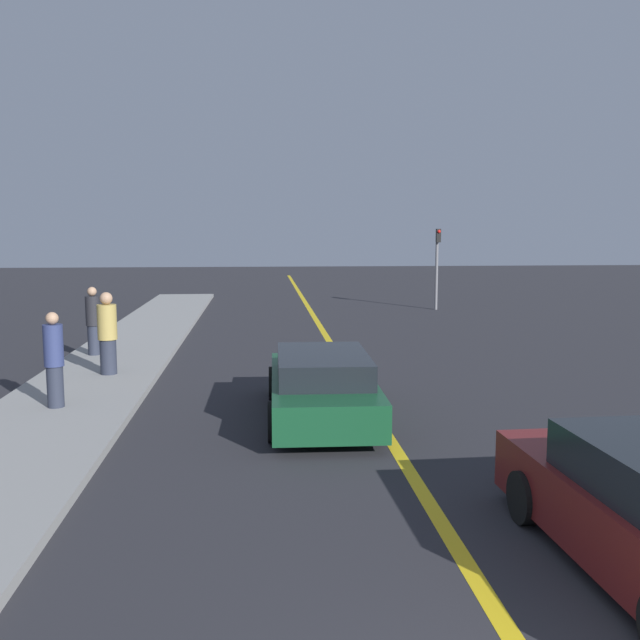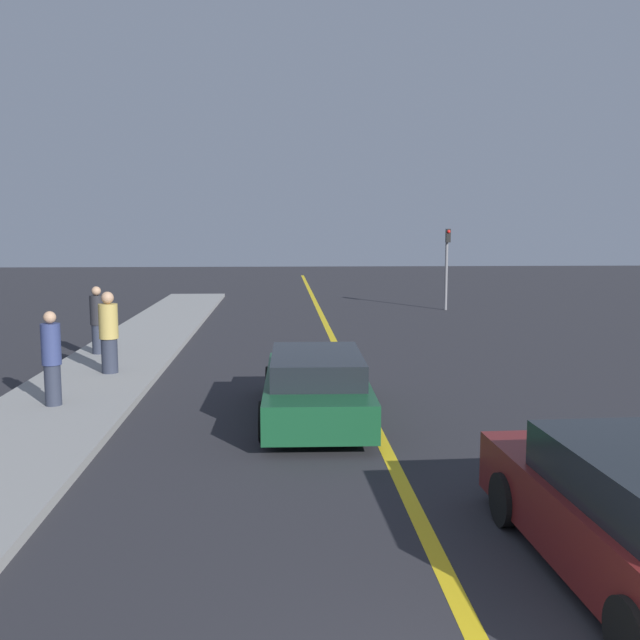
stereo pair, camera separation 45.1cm
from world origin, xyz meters
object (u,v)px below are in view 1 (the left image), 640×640
at_px(pedestrian_mid_group, 107,334).
at_px(traffic_light, 437,259).
at_px(pedestrian_far_standing, 93,321).
at_px(car_ahead_center, 322,386).
at_px(pedestrian_near_curb, 54,360).

xyz_separation_m(pedestrian_mid_group, traffic_light, (10.67, 13.03, 1.05)).
distance_m(pedestrian_mid_group, pedestrian_far_standing, 2.66).
bearing_deg(pedestrian_far_standing, car_ahead_center, -48.95).
relative_size(car_ahead_center, pedestrian_far_standing, 2.65).
relative_size(car_ahead_center, pedestrian_mid_group, 2.53).
height_order(car_ahead_center, traffic_light, traffic_light).
bearing_deg(car_ahead_center, traffic_light, 70.54).
relative_size(pedestrian_near_curb, pedestrian_far_standing, 0.99).
xyz_separation_m(pedestrian_near_curb, pedestrian_mid_group, (0.33, 2.94, 0.04)).
height_order(pedestrian_near_curb, pedestrian_far_standing, pedestrian_far_standing).
xyz_separation_m(pedestrian_far_standing, traffic_light, (11.55, 10.52, 1.08)).
relative_size(car_ahead_center, traffic_light, 1.38).
height_order(pedestrian_mid_group, traffic_light, traffic_light).
bearing_deg(pedestrian_near_curb, pedestrian_mid_group, 83.51).
height_order(pedestrian_mid_group, pedestrian_far_standing, pedestrian_mid_group).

